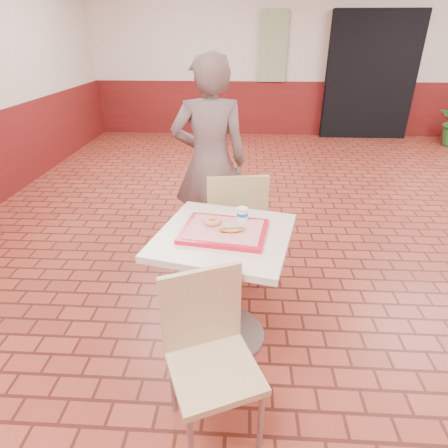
# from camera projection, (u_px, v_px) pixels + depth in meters

# --- Properties ---
(room_shell) EXTENTS (8.01, 10.01, 3.01)m
(room_shell) POSITION_uv_depth(u_px,v_px,m) (412.00, 88.00, 2.41)
(room_shell) COLOR maroon
(room_shell) RESTS_ON ground
(wainscot_band) EXTENTS (8.00, 10.00, 1.00)m
(wainscot_band) POSITION_uv_depth(u_px,v_px,m) (382.00, 226.00, 2.86)
(wainscot_band) COLOR #5B1311
(wainscot_band) RESTS_ON ground
(corridor_doorway) EXTENTS (1.60, 0.22, 2.20)m
(corridor_doorway) POSITION_uv_depth(u_px,v_px,m) (370.00, 77.00, 6.86)
(corridor_doorway) COLOR black
(corridor_doorway) RESTS_ON ground
(promo_poster) EXTENTS (0.50, 0.03, 1.20)m
(promo_poster) POSITION_uv_depth(u_px,v_px,m) (273.00, 47.00, 6.78)
(promo_poster) COLOR gray
(promo_poster) RESTS_ON wainscot_band
(main_table) EXTENTS (0.74, 0.74, 0.78)m
(main_table) POSITION_uv_depth(u_px,v_px,m) (224.00, 270.00, 2.28)
(main_table) COLOR beige
(main_table) RESTS_ON ground
(chair_main_front) EXTENTS (0.52, 0.52, 0.86)m
(chair_main_front) POSITION_uv_depth(u_px,v_px,m) (209.00, 349.00, 1.77)
(chair_main_front) COLOR tan
(chair_main_front) RESTS_ON ground
(chair_main_back) EXTENTS (0.49, 0.49, 0.94)m
(chair_main_back) POSITION_uv_depth(u_px,v_px,m) (235.00, 223.00, 2.85)
(chair_main_back) COLOR tan
(chair_main_back) RESTS_ON ground
(customer) EXTENTS (0.67, 0.49, 1.71)m
(customer) POSITION_uv_depth(u_px,v_px,m) (210.00, 163.00, 3.10)
(customer) COLOR #6C5754
(customer) RESTS_ON ground
(serving_tray) EXTENTS (0.48, 0.37, 0.03)m
(serving_tray) POSITION_uv_depth(u_px,v_px,m) (224.00, 231.00, 2.15)
(serving_tray) COLOR red
(serving_tray) RESTS_ON main_table
(ring_donut) EXTENTS (0.13, 0.13, 0.03)m
(ring_donut) POSITION_uv_depth(u_px,v_px,m) (212.00, 221.00, 2.20)
(ring_donut) COLOR #EC8956
(ring_donut) RESTS_ON serving_tray
(long_john_donut) EXTENTS (0.14, 0.09, 0.04)m
(long_john_donut) POSITION_uv_depth(u_px,v_px,m) (232.00, 228.00, 2.11)
(long_john_donut) COLOR gold
(long_john_donut) RESTS_ON serving_tray
(paper_cup) EXTENTS (0.07, 0.07, 0.08)m
(paper_cup) POSITION_uv_depth(u_px,v_px,m) (242.00, 214.00, 2.22)
(paper_cup) COLOR white
(paper_cup) RESTS_ON serving_tray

